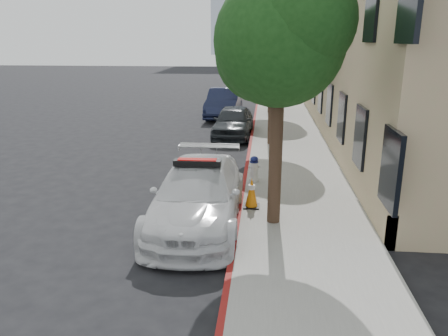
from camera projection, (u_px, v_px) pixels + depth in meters
ground at (171, 194)px, 12.54m from camera, size 120.00×120.00×0.00m
sidewalk at (284, 127)px, 21.73m from camera, size 3.20×50.00×0.15m
curb_strip at (254, 126)px, 21.87m from camera, size 0.12×50.00×0.15m
building at (385, 26)px, 24.58m from camera, size 8.00×36.00×10.00m
tree_near at (281, 40)px, 9.13m from camera, size 2.92×2.82×5.62m
tree_mid at (275, 42)px, 16.80m from camera, size 2.77×2.64×5.43m
tree_far at (273, 37)px, 24.37m from camera, size 3.10×3.00×5.81m
police_car at (198, 195)px, 10.36m from camera, size 2.11×5.07×1.61m
parked_car_mid at (233, 122)px, 19.70m from camera, size 1.80×4.15×1.39m
parked_car_far at (224, 103)px, 24.69m from camera, size 1.82×4.92×1.61m
fire_hydrant at (254, 169)px, 13.08m from camera, size 0.33×0.30×0.78m
traffic_cone at (252, 192)px, 11.09m from camera, size 0.41×0.41×0.78m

